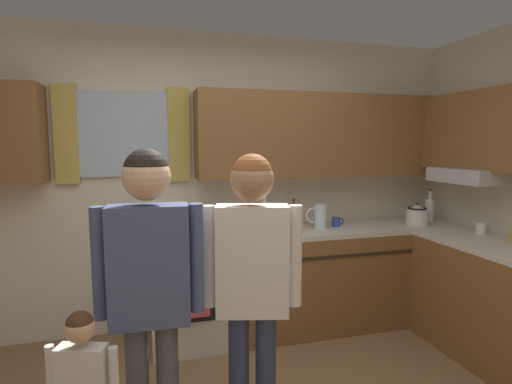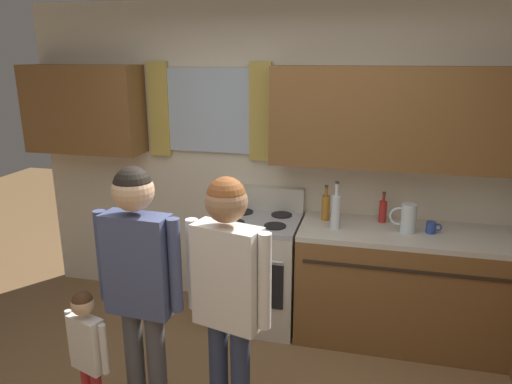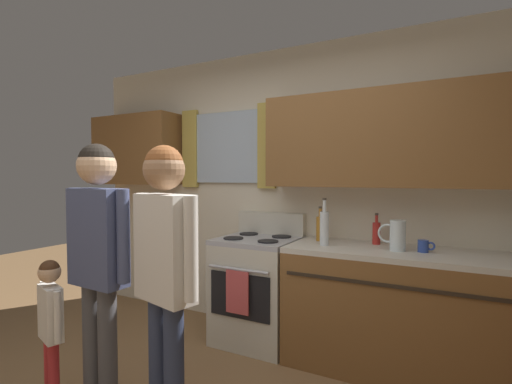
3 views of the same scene
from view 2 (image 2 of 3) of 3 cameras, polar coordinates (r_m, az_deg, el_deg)
name	(u,v)px [view 2 (image 2 of 3)]	position (r m, az deg, el deg)	size (l,w,h in m)	color
back_wall_unit	(301,144)	(3.86, 5.48, 5.77)	(4.60, 0.42, 2.60)	beige
kitchen_counter_run	(495,321)	(3.65, 26.86, -13.71)	(2.16, 1.97, 0.90)	brown
stove_oven	(258,268)	(3.96, 0.29, -9.20)	(0.66, 0.67, 1.10)	beige
bottle_sauce_red	(383,211)	(3.83, 15.04, -2.20)	(0.06, 0.06, 0.25)	red
bottle_tall_clear	(336,211)	(3.60, 9.59, -2.24)	(0.07, 0.07, 0.37)	silver
bottle_oil_amber	(326,207)	(3.79, 8.40, -1.78)	(0.06, 0.06, 0.29)	#B27223
mug_cobalt_blue	(432,227)	(3.72, 20.43, -4.03)	(0.11, 0.07, 0.08)	#2D479E
water_pitcher	(408,218)	(3.65, 17.81, -3.03)	(0.19, 0.11, 0.22)	silver
adult_holding_child	(139,275)	(2.67, -13.90, -9.65)	(0.50, 0.22, 1.62)	#4C4C51
adult_in_plaid	(228,287)	(2.51, -3.42, -11.36)	(0.48, 0.24, 1.59)	#2D3856
small_child	(88,348)	(2.94, -19.64, -17.34)	(0.30, 0.15, 0.94)	red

